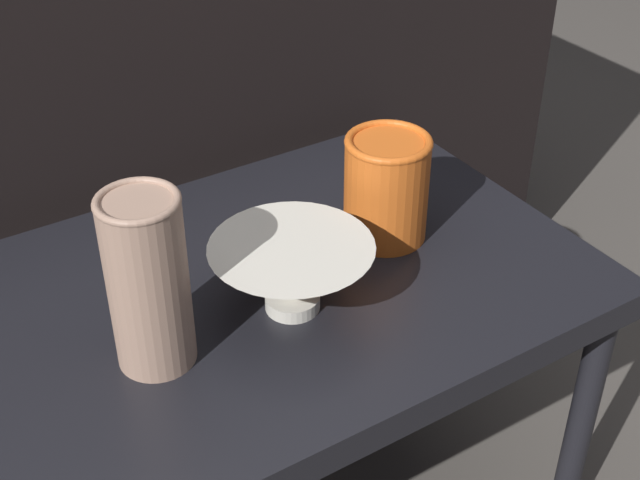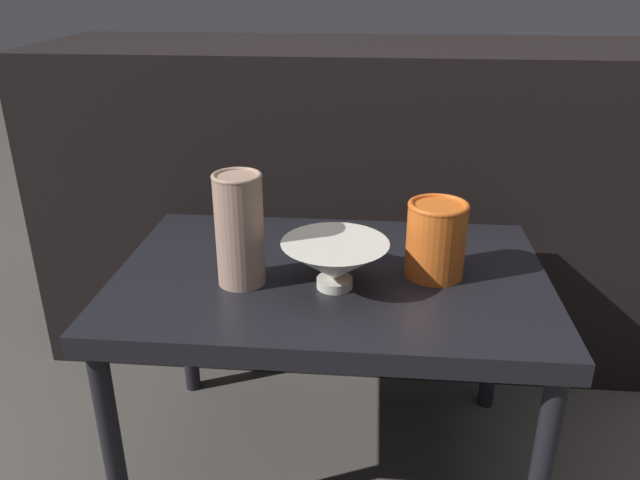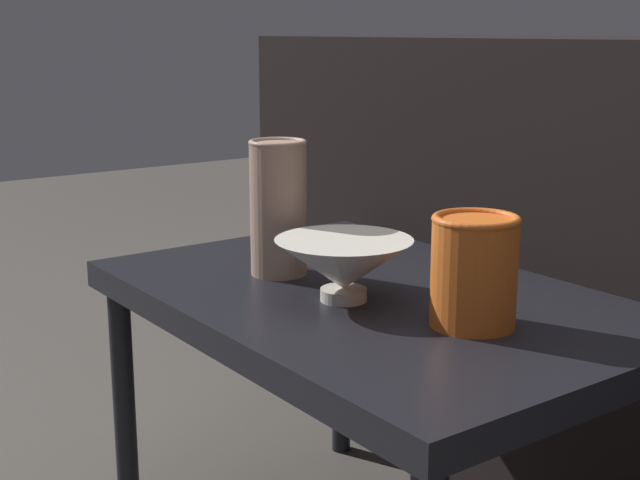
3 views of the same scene
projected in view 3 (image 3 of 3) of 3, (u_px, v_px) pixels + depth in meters
The scene contains 5 objects.
table at pixel (372, 322), 1.26m from camera, with size 0.79×0.52×0.45m.
couch_backdrop at pixel (612, 268), 1.58m from camera, with size 1.54×0.50×0.80m.
bowl at pixel (344, 265), 1.20m from camera, with size 0.19×0.19×0.09m.
vase_textured_left at pixel (278, 206), 1.32m from camera, with size 0.09×0.09×0.20m.
vase_colorful_right at pixel (474, 269), 1.09m from camera, with size 0.11×0.11×0.14m.
Camera 3 is at (0.93, -0.77, 0.81)m, focal length 50.00 mm.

